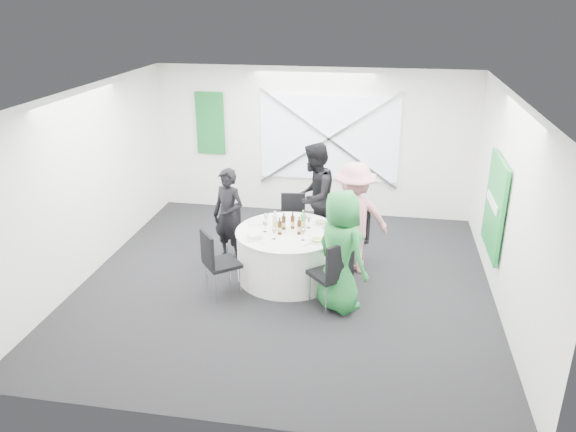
% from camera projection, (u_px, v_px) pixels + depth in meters
% --- Properties ---
extents(floor, '(6.00, 6.00, 0.00)m').
position_uv_depth(floor, '(286.00, 283.00, 8.40)').
color(floor, black).
rests_on(floor, ground).
extents(ceiling, '(6.00, 6.00, 0.00)m').
position_uv_depth(ceiling, '(285.00, 94.00, 7.36)').
color(ceiling, silver).
rests_on(ceiling, wall_back).
extents(wall_back, '(6.00, 0.00, 6.00)m').
position_uv_depth(wall_back, '(313.00, 142.00, 10.62)').
color(wall_back, white).
rests_on(wall_back, floor).
extents(wall_front, '(6.00, 0.00, 6.00)m').
position_uv_depth(wall_front, '(228.00, 304.00, 5.14)').
color(wall_front, white).
rests_on(wall_front, floor).
extents(wall_left, '(0.00, 6.00, 6.00)m').
position_uv_depth(wall_left, '(88.00, 183.00, 8.36)').
color(wall_left, white).
rests_on(wall_left, floor).
extents(wall_right, '(0.00, 6.00, 6.00)m').
position_uv_depth(wall_right, '(509.00, 208.00, 7.40)').
color(wall_right, white).
rests_on(wall_right, floor).
extents(window_panel, '(2.60, 0.03, 1.60)m').
position_uv_depth(window_panel, '(329.00, 138.00, 10.50)').
color(window_panel, silver).
rests_on(window_panel, wall_back).
extents(window_brace_a, '(2.63, 0.05, 1.84)m').
position_uv_depth(window_brace_a, '(329.00, 139.00, 10.46)').
color(window_brace_a, silver).
rests_on(window_brace_a, window_panel).
extents(window_brace_b, '(2.63, 0.05, 1.84)m').
position_uv_depth(window_brace_b, '(329.00, 139.00, 10.46)').
color(window_brace_b, silver).
rests_on(window_brace_b, window_panel).
extents(green_banner, '(0.55, 0.04, 1.20)m').
position_uv_depth(green_banner, '(210.00, 123.00, 10.78)').
color(green_banner, '#125E28').
rests_on(green_banner, wall_back).
extents(green_sign, '(0.05, 1.20, 1.40)m').
position_uv_depth(green_sign, '(495.00, 206.00, 8.03)').
color(green_sign, '#198B35').
rests_on(green_sign, wall_right).
extents(banquet_table, '(1.56, 1.56, 0.76)m').
position_uv_depth(banquet_table, '(288.00, 254.00, 8.44)').
color(banquet_table, white).
rests_on(banquet_table, floor).
extents(chair_back, '(0.46, 0.47, 0.94)m').
position_uv_depth(chair_back, '(293.00, 217.00, 9.36)').
color(chair_back, black).
rests_on(chair_back, floor).
extents(chair_back_left, '(0.54, 0.54, 0.87)m').
position_uv_depth(chair_back_left, '(237.00, 228.00, 9.07)').
color(chair_back_left, black).
rests_on(chair_back_left, floor).
extents(chair_back_right, '(0.62, 0.61, 0.99)m').
position_uv_depth(chair_back_right, '(355.00, 232.00, 8.71)').
color(chair_back_right, black).
rests_on(chair_back_right, floor).
extents(chair_front_right, '(0.66, 0.66, 1.02)m').
position_uv_depth(chair_front_right, '(334.00, 270.00, 7.48)').
color(chair_front_right, black).
rests_on(chair_front_right, floor).
extents(chair_front_left, '(0.63, 0.63, 0.99)m').
position_uv_depth(chair_front_left, '(216.00, 259.00, 7.85)').
color(chair_front_left, black).
rests_on(chair_front_left, floor).
extents(person_man_back_left, '(0.66, 0.55, 1.53)m').
position_uv_depth(person_man_back_left, '(229.00, 216.00, 8.84)').
color(person_man_back_left, black).
rests_on(person_man_back_left, floor).
extents(person_man_back, '(0.65, 0.96, 1.81)m').
position_uv_depth(person_man_back, '(314.00, 197.00, 9.25)').
color(person_man_back, black).
rests_on(person_man_back, floor).
extents(person_woman_pink, '(1.25, 0.91, 1.75)m').
position_uv_depth(person_woman_pink, '(353.00, 218.00, 8.45)').
color(person_woman_pink, '#D68A8D').
rests_on(person_woman_pink, floor).
extents(person_woman_green, '(0.98, 0.96, 1.70)m').
position_uv_depth(person_woman_green, '(341.00, 251.00, 7.45)').
color(person_woman_green, '#227D36').
rests_on(person_woman_green, floor).
extents(plate_back, '(0.25, 0.25, 0.01)m').
position_uv_depth(plate_back, '(289.00, 218.00, 8.78)').
color(plate_back, silver).
rests_on(plate_back, banquet_table).
extents(plate_back_left, '(0.28, 0.28, 0.01)m').
position_uv_depth(plate_back_left, '(257.00, 222.00, 8.61)').
color(plate_back_left, silver).
rests_on(plate_back_left, banquet_table).
extents(plate_back_right, '(0.25, 0.25, 0.04)m').
position_uv_depth(plate_back_right, '(321.00, 223.00, 8.55)').
color(plate_back_right, silver).
rests_on(plate_back_right, banquet_table).
extents(plate_front_right, '(0.26, 0.26, 0.04)m').
position_uv_depth(plate_front_right, '(317.00, 241.00, 7.94)').
color(plate_front_right, silver).
rests_on(plate_front_right, banquet_table).
extents(plate_front_left, '(0.25, 0.25, 0.01)m').
position_uv_depth(plate_front_left, '(251.00, 238.00, 8.03)').
color(plate_front_left, silver).
rests_on(plate_front_left, banquet_table).
extents(napkin, '(0.22, 0.21, 0.05)m').
position_uv_depth(napkin, '(255.00, 236.00, 8.03)').
color(napkin, white).
rests_on(napkin, plate_front_left).
extents(beer_bottle_a, '(0.06, 0.06, 0.26)m').
position_uv_depth(beer_bottle_a, '(284.00, 223.00, 8.32)').
color(beer_bottle_a, '#3D220B').
rests_on(beer_bottle_a, banquet_table).
extents(beer_bottle_b, '(0.06, 0.06, 0.26)m').
position_uv_depth(beer_bottle_b, '(293.00, 222.00, 8.36)').
color(beer_bottle_b, '#3D220B').
rests_on(beer_bottle_b, banquet_table).
extents(beer_bottle_c, '(0.06, 0.06, 0.27)m').
position_uv_depth(beer_bottle_c, '(299.00, 227.00, 8.16)').
color(beer_bottle_c, '#3D220B').
rests_on(beer_bottle_c, banquet_table).
extents(beer_bottle_d, '(0.06, 0.06, 0.26)m').
position_uv_depth(beer_bottle_d, '(280.00, 228.00, 8.15)').
color(beer_bottle_d, '#3D220B').
rests_on(beer_bottle_d, banquet_table).
extents(green_water_bottle, '(0.08, 0.08, 0.31)m').
position_uv_depth(green_water_bottle, '(303.00, 222.00, 8.30)').
color(green_water_bottle, green).
rests_on(green_water_bottle, banquet_table).
extents(clear_water_bottle, '(0.08, 0.08, 0.30)m').
position_uv_depth(clear_water_bottle, '(275.00, 223.00, 8.29)').
color(clear_water_bottle, silver).
rests_on(clear_water_bottle, banquet_table).
extents(wine_glass_a, '(0.07, 0.07, 0.17)m').
position_uv_depth(wine_glass_a, '(265.00, 224.00, 8.23)').
color(wine_glass_a, white).
rests_on(wine_glass_a, banquet_table).
extents(wine_glass_b, '(0.07, 0.07, 0.17)m').
position_uv_depth(wine_glass_b, '(309.00, 220.00, 8.37)').
color(wine_glass_b, white).
rests_on(wine_glass_b, banquet_table).
extents(wine_glass_c, '(0.07, 0.07, 0.17)m').
position_uv_depth(wine_glass_c, '(266.00, 217.00, 8.48)').
color(wine_glass_c, white).
rests_on(wine_glass_c, banquet_table).
extents(wine_glass_d, '(0.07, 0.07, 0.17)m').
position_uv_depth(wine_glass_d, '(303.00, 232.00, 7.95)').
color(wine_glass_d, white).
rests_on(wine_glass_d, banquet_table).
extents(wine_glass_e, '(0.07, 0.07, 0.17)m').
position_uv_depth(wine_glass_e, '(274.00, 231.00, 7.98)').
color(wine_glass_e, white).
rests_on(wine_glass_e, banquet_table).
extents(wine_glass_f, '(0.07, 0.07, 0.17)m').
position_uv_depth(wine_glass_f, '(305.00, 218.00, 8.45)').
color(wine_glass_f, white).
rests_on(wine_glass_f, banquet_table).
extents(fork_a, '(0.08, 0.14, 0.01)m').
position_uv_depth(fork_a, '(266.00, 219.00, 8.73)').
color(fork_a, silver).
rests_on(fork_a, banquet_table).
extents(knife_a, '(0.09, 0.14, 0.01)m').
position_uv_depth(knife_a, '(253.00, 225.00, 8.50)').
color(knife_a, silver).
rests_on(knife_a, banquet_table).
extents(fork_b, '(0.12, 0.12, 0.01)m').
position_uv_depth(fork_b, '(250.00, 236.00, 8.14)').
color(fork_b, silver).
rests_on(fork_b, banquet_table).
extents(knife_b, '(0.11, 0.12, 0.01)m').
position_uv_depth(knife_b, '(262.00, 243.00, 7.88)').
color(knife_b, silver).
rests_on(knife_b, banquet_table).
extents(fork_c, '(0.15, 0.03, 0.01)m').
position_uv_depth(fork_c, '(302.00, 217.00, 8.79)').
color(fork_c, silver).
rests_on(fork_c, banquet_table).
extents(knife_c, '(0.15, 0.03, 0.01)m').
position_uv_depth(knife_c, '(287.00, 216.00, 8.83)').
color(knife_c, silver).
rests_on(knife_c, banquet_table).
extents(fork_d, '(0.11, 0.13, 0.01)m').
position_uv_depth(fork_d, '(305.00, 246.00, 7.81)').
color(fork_d, silver).
rests_on(fork_d, banquet_table).
extents(knife_d, '(0.11, 0.13, 0.01)m').
position_uv_depth(knife_d, '(322.00, 239.00, 8.02)').
color(knife_d, silver).
rests_on(knife_d, banquet_table).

